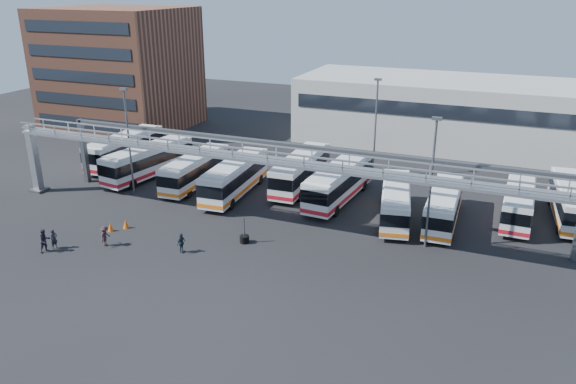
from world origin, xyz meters
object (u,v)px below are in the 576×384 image
at_px(bus_4, 301,170).
at_px(bus_5, 339,181).
at_px(bus_2, 195,169).
at_px(bus_9, 571,200).
at_px(light_pole_mid, 432,177).
at_px(bus_6, 395,201).
at_px(pedestrian_a, 54,239).
at_px(light_pole_left, 128,136).
at_px(bus_0, 125,148).
at_px(light_pole_back, 376,123).
at_px(bus_7, 444,205).
at_px(cone_right, 126,224).
at_px(bus_8, 519,201).
at_px(pedestrian_c, 105,236).
at_px(tire_stack, 244,238).
at_px(pedestrian_d, 181,243).
at_px(bus_1, 148,160).
at_px(pedestrian_b, 45,241).
at_px(bus_3, 235,176).
at_px(cone_left, 110,227).

relative_size(bus_4, bus_5, 0.97).
xyz_separation_m(bus_2, bus_9, (34.03, 4.77, 0.04)).
height_order(light_pole_mid, bus_6, light_pole_mid).
relative_size(bus_4, pedestrian_a, 6.98).
xyz_separation_m(bus_9, pedestrian_a, (-36.64, -21.18, -0.98)).
relative_size(light_pole_left, bus_0, 0.91).
xyz_separation_m(light_pole_back, bus_7, (8.59, -9.92, -4.03)).
height_order(light_pole_back, bus_9, light_pole_back).
xyz_separation_m(light_pole_left, bus_7, (28.59, 4.08, -4.03)).
xyz_separation_m(bus_9, cone_right, (-33.98, -16.00, -1.39)).
bearing_deg(bus_9, bus_2, -176.12).
bearing_deg(bus_7, light_pole_left, -173.62).
height_order(bus_8, pedestrian_c, bus_8).
xyz_separation_m(bus_2, tire_stack, (10.38, -9.93, -1.38)).
bearing_deg(bus_4, tire_stack, -89.44).
bearing_deg(pedestrian_a, pedestrian_c, -55.52).
relative_size(bus_7, pedestrian_a, 6.39).
height_order(bus_9, pedestrian_d, bus_9).
relative_size(bus_1, pedestrian_d, 7.31).
bearing_deg(bus_2, pedestrian_d, -64.70).
relative_size(pedestrian_a, tire_stack, 0.75).
height_order(bus_8, cone_right, bus_8).
height_order(pedestrian_b, cone_right, pedestrian_b).
xyz_separation_m(bus_1, pedestrian_b, (3.04, -17.43, -0.95)).
relative_size(light_pole_mid, bus_9, 0.95).
xyz_separation_m(bus_5, pedestrian_d, (-7.71, -14.78, -1.13)).
distance_m(bus_7, pedestrian_b, 31.89).
bearing_deg(light_pole_back, bus_0, -165.85).
distance_m(light_pole_mid, pedestrian_d, 19.30).
xyz_separation_m(bus_4, bus_6, (10.35, -4.31, -0.18)).
height_order(bus_3, bus_5, bus_5).
bearing_deg(pedestrian_d, bus_6, -42.51).
xyz_separation_m(bus_1, pedestrian_a, (3.25, -16.74, -1.07)).
xyz_separation_m(cone_left, cone_right, (0.78, 0.97, 0.02)).
distance_m(cone_left, cone_right, 1.25).
xyz_separation_m(light_pole_back, bus_5, (-1.14, -8.24, -3.82)).
relative_size(bus_6, bus_7, 1.01).
bearing_deg(light_pole_left, bus_4, 28.24).
xyz_separation_m(light_pole_back, pedestrian_c, (-14.90, -24.30, -4.91)).
xyz_separation_m(bus_0, bus_2, (10.91, -3.07, -0.14)).
xyz_separation_m(pedestrian_c, cone_right, (-0.66, 3.31, -0.43)).
distance_m(pedestrian_a, pedestrian_c, 3.81).
distance_m(light_pole_left, pedestrian_c, 12.49).
bearing_deg(bus_3, light_pole_left, -163.03).
bearing_deg(light_pole_back, bus_9, -15.14).
xyz_separation_m(pedestrian_b, cone_left, (2.07, 4.90, -0.54)).
bearing_deg(bus_8, pedestrian_c, -147.55).
bearing_deg(pedestrian_a, light_pole_back, -29.74).
bearing_deg(pedestrian_d, light_pole_mid, -59.62).
relative_size(bus_4, bus_6, 1.08).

